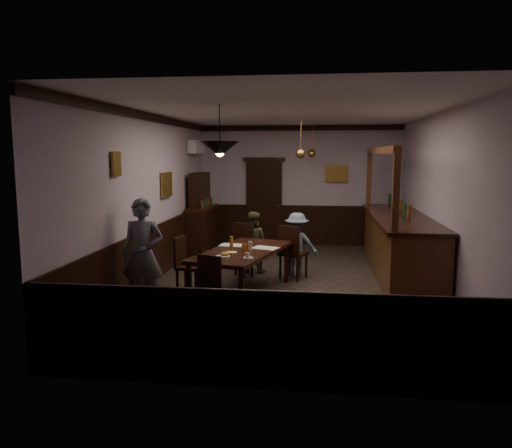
% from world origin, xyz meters
% --- Properties ---
extents(room, '(5.01, 8.01, 3.01)m').
position_xyz_m(room, '(0.00, 0.00, 1.50)').
color(room, '#2D2621').
rests_on(room, ground).
extents(dining_table, '(1.52, 2.38, 0.75)m').
position_xyz_m(dining_table, '(-0.74, -0.73, 0.69)').
color(dining_table, black).
rests_on(dining_table, ground).
extents(chair_far_left, '(0.57, 0.57, 1.01)m').
position_xyz_m(chair_far_left, '(-0.87, 0.61, 0.55)').
color(chair_far_left, black).
rests_on(chair_far_left, ground).
extents(chair_far_right, '(0.58, 0.58, 1.01)m').
position_xyz_m(chair_far_right, '(-0.00, 0.38, 0.55)').
color(chair_far_right, black).
rests_on(chair_far_right, ground).
extents(chair_near, '(0.51, 0.51, 0.90)m').
position_xyz_m(chair_near, '(-1.06, -2.02, 0.49)').
color(chair_near, black).
rests_on(chair_near, ground).
extents(chair_side, '(0.47, 0.47, 0.94)m').
position_xyz_m(chair_side, '(-1.69, -0.70, 0.51)').
color(chair_side, black).
rests_on(chair_side, ground).
extents(person_standing, '(0.64, 0.46, 1.66)m').
position_xyz_m(person_standing, '(-2.07, -1.68, 0.83)').
color(person_standing, slate).
rests_on(person_standing, ground).
extents(person_seated_left, '(0.67, 0.58, 1.19)m').
position_xyz_m(person_seated_left, '(-0.79, 0.88, 0.60)').
color(person_seated_left, '#47452A').
rests_on(person_seated_left, ground).
extents(person_seated_right, '(0.78, 0.45, 1.21)m').
position_xyz_m(person_seated_right, '(0.08, 0.65, 0.60)').
color(person_seated_right, slate).
rests_on(person_seated_right, ground).
extents(newspaper_left, '(0.45, 0.35, 0.01)m').
position_xyz_m(newspaper_left, '(-0.97, -0.35, 0.75)').
color(newspaper_left, silver).
rests_on(newspaper_left, dining_table).
extents(newspaper_right, '(0.50, 0.43, 0.01)m').
position_xyz_m(newspaper_right, '(-0.38, -0.54, 0.75)').
color(newspaper_right, silver).
rests_on(newspaper_right, dining_table).
extents(napkin, '(0.18, 0.18, 0.00)m').
position_xyz_m(napkin, '(-0.87, -0.94, 0.75)').
color(napkin, '#DCDE51').
rests_on(napkin, dining_table).
extents(saucer, '(0.15, 0.15, 0.01)m').
position_xyz_m(saucer, '(-0.56, -1.36, 0.76)').
color(saucer, white).
rests_on(saucer, dining_table).
extents(coffee_cup, '(0.10, 0.10, 0.07)m').
position_xyz_m(coffee_cup, '(-0.56, -1.37, 0.80)').
color(coffee_cup, white).
rests_on(coffee_cup, saucer).
extents(pastry_plate, '(0.22, 0.22, 0.01)m').
position_xyz_m(pastry_plate, '(-0.95, -1.30, 0.76)').
color(pastry_plate, white).
rests_on(pastry_plate, dining_table).
extents(pastry_ring_a, '(0.13, 0.13, 0.04)m').
position_xyz_m(pastry_ring_a, '(-0.93, -1.23, 0.79)').
color(pastry_ring_a, '#C68C47').
rests_on(pastry_ring_a, pastry_plate).
extents(pastry_ring_b, '(0.13, 0.13, 0.04)m').
position_xyz_m(pastry_ring_b, '(-0.92, -1.27, 0.79)').
color(pastry_ring_b, '#C68C47').
rests_on(pastry_ring_b, pastry_plate).
extents(soda_can, '(0.07, 0.07, 0.12)m').
position_xyz_m(soda_can, '(-0.71, -0.81, 0.81)').
color(soda_can, orange).
rests_on(soda_can, dining_table).
extents(beer_glass, '(0.06, 0.06, 0.20)m').
position_xyz_m(beer_glass, '(-0.94, -0.62, 0.85)').
color(beer_glass, '#BF721E').
rests_on(beer_glass, dining_table).
extents(water_glass, '(0.06, 0.06, 0.15)m').
position_xyz_m(water_glass, '(-0.61, -0.77, 0.82)').
color(water_glass, silver).
rests_on(water_glass, dining_table).
extents(pepper_mill, '(0.04, 0.04, 0.14)m').
position_xyz_m(pepper_mill, '(-1.28, -1.35, 0.82)').
color(pepper_mill, black).
rests_on(pepper_mill, dining_table).
extents(sideboard, '(0.50, 1.41, 1.86)m').
position_xyz_m(sideboard, '(-2.21, 2.64, 0.75)').
color(sideboard, black).
rests_on(sideboard, ground).
extents(bar_counter, '(1.00, 4.31, 2.42)m').
position_xyz_m(bar_counter, '(1.99, 0.92, 0.61)').
color(bar_counter, '#482813').
rests_on(bar_counter, ground).
extents(door_back, '(0.90, 0.06, 2.10)m').
position_xyz_m(door_back, '(-0.90, 3.95, 1.05)').
color(door_back, black).
rests_on(door_back, ground).
extents(ac_unit, '(0.20, 0.85, 0.30)m').
position_xyz_m(ac_unit, '(-2.38, 2.90, 2.45)').
color(ac_unit, white).
rests_on(ac_unit, ground).
extents(picture_left_small, '(0.04, 0.28, 0.36)m').
position_xyz_m(picture_left_small, '(-2.46, -1.60, 2.15)').
color(picture_left_small, olive).
rests_on(picture_left_small, ground).
extents(picture_left_large, '(0.04, 0.62, 0.48)m').
position_xyz_m(picture_left_large, '(-2.46, 0.80, 1.70)').
color(picture_left_large, olive).
rests_on(picture_left_large, ground).
extents(picture_back, '(0.55, 0.04, 0.42)m').
position_xyz_m(picture_back, '(0.90, 3.96, 1.80)').
color(picture_back, olive).
rests_on(picture_back, ground).
extents(pendant_iron, '(0.56, 0.56, 0.75)m').
position_xyz_m(pendant_iron, '(-0.94, -1.51, 2.36)').
color(pendant_iron, black).
rests_on(pendant_iron, ground).
extents(pendant_brass_mid, '(0.20, 0.20, 0.81)m').
position_xyz_m(pendant_brass_mid, '(0.10, 1.58, 2.30)').
color(pendant_brass_mid, '#BF8C3F').
rests_on(pendant_brass_mid, ground).
extents(pendant_brass_far, '(0.20, 0.20, 0.81)m').
position_xyz_m(pendant_brass_far, '(0.30, 3.20, 2.30)').
color(pendant_brass_far, '#BF8C3F').
rests_on(pendant_brass_far, ground).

